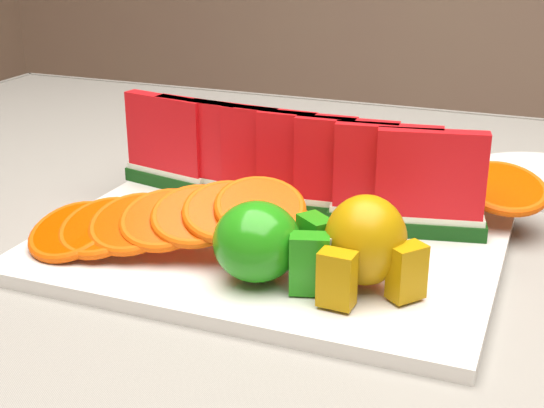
% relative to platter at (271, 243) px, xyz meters
% --- Properties ---
extents(table, '(1.40, 0.90, 0.75)m').
position_rel_platter_xyz_m(table, '(0.05, 0.06, -0.11)').
color(table, brown).
rests_on(table, ground).
extents(tablecloth, '(1.53, 1.03, 0.20)m').
position_rel_platter_xyz_m(tablecloth, '(0.05, 0.06, -0.05)').
color(tablecloth, gray).
rests_on(tablecloth, table).
extents(platter, '(0.40, 0.30, 0.01)m').
position_rel_platter_xyz_m(platter, '(0.00, 0.00, 0.00)').
color(platter, silver).
rests_on(platter, tablecloth).
extents(apple_cluster, '(0.10, 0.09, 0.06)m').
position_rel_platter_xyz_m(apple_cluster, '(0.03, -0.08, 0.04)').
color(apple_cluster, '#388312').
rests_on(apple_cluster, platter).
extents(pear_cluster, '(0.09, 0.09, 0.07)m').
position_rel_platter_xyz_m(pear_cluster, '(0.10, -0.07, 0.04)').
color(pear_cluster, '#9D7B08').
rests_on(pear_cluster, platter).
extents(side_plate, '(0.24, 0.24, 0.01)m').
position_rel_platter_xyz_m(side_plate, '(0.22, 0.28, -0.00)').
color(side_plate, silver).
rests_on(side_plate, tablecloth).
extents(fork, '(0.04, 0.20, 0.00)m').
position_rel_platter_xyz_m(fork, '(-0.26, 0.30, -0.00)').
color(fork, silver).
rests_on(fork, tablecloth).
extents(watermelon_row, '(0.39, 0.07, 0.10)m').
position_rel_platter_xyz_m(watermelon_row, '(-0.01, 0.07, 0.05)').
color(watermelon_row, '#08340F').
rests_on(watermelon_row, platter).
extents(orange_fan_front, '(0.25, 0.15, 0.06)m').
position_rel_platter_xyz_m(orange_fan_front, '(-0.07, -0.06, 0.04)').
color(orange_fan_front, '#DA4201').
rests_on(orange_fan_front, platter).
extents(orange_fan_back, '(0.39, 0.11, 0.05)m').
position_rel_platter_xyz_m(orange_fan_back, '(0.04, 0.12, 0.03)').
color(orange_fan_back, '#DA4201').
rests_on(orange_fan_back, platter).
extents(tangerine_segments, '(0.15, 0.07, 0.02)m').
position_rel_platter_xyz_m(tangerine_segments, '(-0.03, 0.01, 0.02)').
color(tangerine_segments, '#D05013').
rests_on(tangerine_segments, platter).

